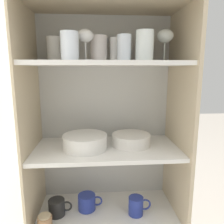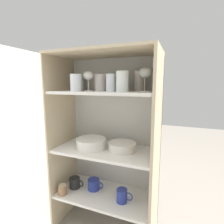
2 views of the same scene
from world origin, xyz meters
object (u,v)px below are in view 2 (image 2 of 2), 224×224
mixing_bowl_large (122,146)px  coffee_mug_primary (122,196)px  storage_jar (63,190)px  plate_stack_white (91,143)px

mixing_bowl_large → coffee_mug_primary: 0.35m
coffee_mug_primary → storage_jar: coffee_mug_primary is taller
plate_stack_white → storage_jar: plate_stack_white is taller
mixing_bowl_large → storage_jar: mixing_bowl_large is taller
coffee_mug_primary → storage_jar: 0.46m
plate_stack_white → mixing_bowl_large: bearing=7.7°
plate_stack_white → storage_jar: bearing=-149.5°
plate_stack_white → mixing_bowl_large: (0.24, 0.03, -0.00)m
mixing_bowl_large → storage_jar: 0.58m
storage_jar → coffee_mug_primary: bearing=10.4°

